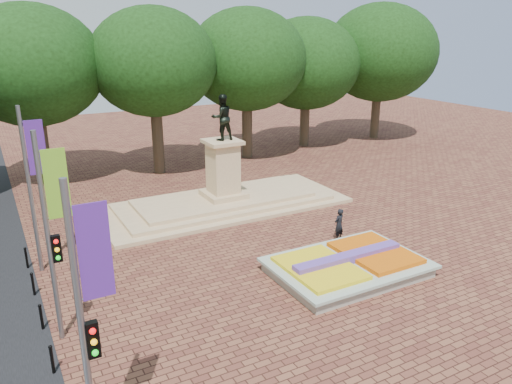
# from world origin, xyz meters

# --- Properties ---
(ground) EXTENTS (90.00, 90.00, 0.00)m
(ground) POSITION_xyz_m (0.00, 0.00, 0.00)
(ground) COLOR brown
(ground) RESTS_ON ground
(flower_bed) EXTENTS (6.30, 4.30, 0.91)m
(flower_bed) POSITION_xyz_m (1.03, -2.00, 0.38)
(flower_bed) COLOR gray
(flower_bed) RESTS_ON ground
(monument) EXTENTS (14.00, 6.00, 6.40)m
(monument) POSITION_xyz_m (0.00, 8.00, 0.88)
(monument) COLOR tan
(monument) RESTS_ON ground
(tree_row_back) EXTENTS (44.80, 8.80, 10.43)m
(tree_row_back) POSITION_xyz_m (2.33, 18.00, 6.67)
(tree_row_back) COLOR #3B2E20
(tree_row_back) RESTS_ON ground
(banner_poles) EXTENTS (0.88, 11.17, 7.00)m
(banner_poles) POSITION_xyz_m (-10.08, -1.31, 3.88)
(banner_poles) COLOR slate
(banner_poles) RESTS_ON ground
(bollard_row) EXTENTS (0.12, 13.12, 0.98)m
(bollard_row) POSITION_xyz_m (-10.70, -1.50, 0.53)
(bollard_row) COLOR black
(bollard_row) RESTS_ON ground
(pedestrian) EXTENTS (0.66, 0.53, 1.60)m
(pedestrian) POSITION_xyz_m (2.83, 0.99, 0.80)
(pedestrian) COLOR black
(pedestrian) RESTS_ON ground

